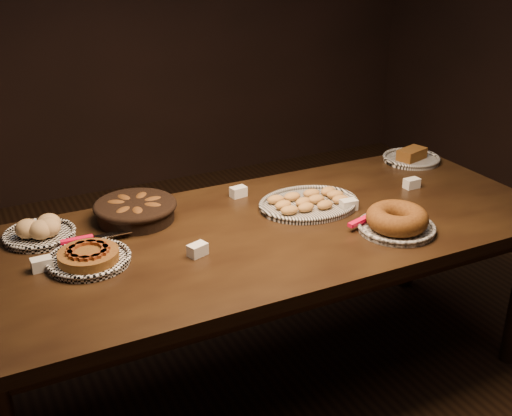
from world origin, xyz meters
name	(u,v)px	position (x,y,z in m)	size (l,w,h in m)	color
ground	(265,379)	(0.00, 0.00, 0.00)	(5.00, 5.00, 0.00)	black
buffet_table	(266,244)	(0.00, 0.00, 0.68)	(2.40, 1.00, 0.75)	black
apple_tart_plate	(89,257)	(-0.70, 0.03, 0.77)	(0.35, 0.31, 0.06)	white
madeleine_platter	(309,203)	(0.26, 0.10, 0.77)	(0.44, 0.36, 0.05)	black
bundt_cake_plate	(397,221)	(0.45, -0.25, 0.79)	(0.33, 0.31, 0.10)	black
croissant_basket	(136,209)	(-0.44, 0.30, 0.80)	(0.34, 0.34, 0.08)	black
bread_roll_plate	(41,231)	(-0.82, 0.30, 0.78)	(0.28, 0.28, 0.09)	white
loaf_plate	(411,158)	(1.02, 0.36, 0.77)	(0.29, 0.29, 0.07)	black
tent_cards	(259,215)	(0.01, 0.07, 0.77)	(1.72, 0.49, 0.04)	white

